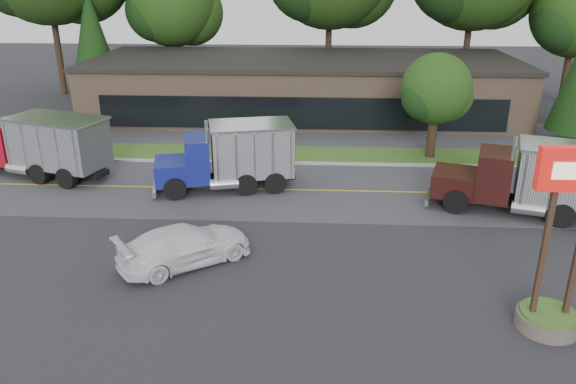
# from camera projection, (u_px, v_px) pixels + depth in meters

# --- Properties ---
(ground) EXTENTS (140.00, 140.00, 0.00)m
(ground) POSITION_uv_depth(u_px,v_px,m) (228.00, 278.00, 20.56)
(ground) COLOR #35353A
(ground) RESTS_ON ground
(road) EXTENTS (60.00, 8.00, 0.02)m
(road) POSITION_uv_depth(u_px,v_px,m) (255.00, 189.00, 28.92)
(road) COLOR #505055
(road) RESTS_ON ground
(center_line) EXTENTS (60.00, 0.12, 0.01)m
(center_line) POSITION_uv_depth(u_px,v_px,m) (255.00, 189.00, 28.92)
(center_line) COLOR gold
(center_line) RESTS_ON ground
(curb) EXTENTS (60.00, 0.30, 0.12)m
(curb) POSITION_uv_depth(u_px,v_px,m) (263.00, 163.00, 32.82)
(curb) COLOR #9E9E99
(curb) RESTS_ON ground
(grass_verge) EXTENTS (60.00, 3.40, 0.03)m
(grass_verge) POSITION_uv_depth(u_px,v_px,m) (265.00, 154.00, 34.50)
(grass_verge) COLOR #325E20
(grass_verge) RESTS_ON ground
(far_parking) EXTENTS (60.00, 7.00, 0.02)m
(far_parking) POSITION_uv_depth(u_px,v_px,m) (272.00, 132.00, 39.14)
(far_parking) COLOR #505055
(far_parking) RESTS_ON ground
(strip_mall) EXTENTS (32.00, 12.00, 4.00)m
(strip_mall) POSITION_uv_depth(u_px,v_px,m) (303.00, 87.00, 43.88)
(strip_mall) COLOR #866852
(strip_mall) RESTS_ON ground
(bilo_sign) EXTENTS (2.20, 1.90, 5.95)m
(bilo_sign) POSITION_uv_depth(u_px,v_px,m) (557.00, 271.00, 16.97)
(bilo_sign) COLOR #6B6054
(bilo_sign) RESTS_ON ground
(tree_far_b) EXTENTS (8.33, 7.84, 11.88)m
(tree_far_b) POSITION_uv_depth(u_px,v_px,m) (174.00, 6.00, 49.95)
(tree_far_b) COLOR #382619
(tree_far_b) RESTS_ON ground
(evergreen_left) EXTENTS (4.20, 4.20, 9.55)m
(evergreen_left) POSITION_uv_depth(u_px,v_px,m) (92.00, 38.00, 47.31)
(evergreen_left) COLOR #382619
(evergreen_left) RESTS_ON ground
(tree_verge) EXTENTS (4.34, 4.09, 6.19)m
(tree_verge) POSITION_uv_depth(u_px,v_px,m) (437.00, 92.00, 32.59)
(tree_verge) COLOR #382619
(tree_verge) RESTS_ON ground
(dump_truck_red) EXTENTS (8.87, 4.99, 3.36)m
(dump_truck_red) POSITION_uv_depth(u_px,v_px,m) (42.00, 144.00, 30.19)
(dump_truck_red) COLOR black
(dump_truck_red) RESTS_ON ground
(dump_truck_blue) EXTENTS (7.34, 4.07, 3.36)m
(dump_truck_blue) POSITION_uv_depth(u_px,v_px,m) (233.00, 155.00, 28.48)
(dump_truck_blue) COLOR black
(dump_truck_blue) RESTS_ON ground
(dump_truck_maroon) EXTENTS (9.22, 4.97, 3.36)m
(dump_truck_maroon) POSITION_uv_depth(u_px,v_px,m) (548.00, 178.00, 25.20)
(dump_truck_maroon) COLOR black
(dump_truck_maroon) RESTS_ON ground
(rally_car) EXTENTS (5.39, 4.78, 1.50)m
(rally_car) POSITION_uv_depth(u_px,v_px,m) (185.00, 245.00, 21.38)
(rally_car) COLOR white
(rally_car) RESTS_ON ground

